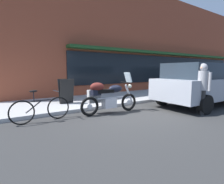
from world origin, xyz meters
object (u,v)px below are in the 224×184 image
at_px(touring_motorcycle, 107,96).
at_px(pedestrian_walking, 202,83).
at_px(parked_bicycle, 41,109).
at_px(sandwich_board_sign, 66,91).
at_px(parked_minivan, 205,83).

distance_m(touring_motorcycle, pedestrian_walking, 3.18).
relative_size(parked_bicycle, pedestrian_walking, 1.00).
bearing_deg(pedestrian_walking, sandwich_board_sign, 130.29).
height_order(touring_motorcycle, parked_minivan, parked_minivan).
xyz_separation_m(parked_bicycle, sandwich_board_sign, (1.37, 1.72, 0.25)).
distance_m(touring_motorcycle, sandwich_board_sign, 2.08).
bearing_deg(parked_minivan, parked_bicycle, 168.35).
bearing_deg(parked_bicycle, pedestrian_walking, -24.53).
bearing_deg(parked_bicycle, parked_minivan, -11.65).
height_order(parked_bicycle, parked_minivan, parked_minivan).
height_order(parked_bicycle, sandwich_board_sign, sandwich_board_sign).
bearing_deg(sandwich_board_sign, parked_bicycle, -128.54).
bearing_deg(touring_motorcycle, pedestrian_walking, -36.34).
bearing_deg(sandwich_board_sign, pedestrian_walking, -49.71).
distance_m(parked_bicycle, sandwich_board_sign, 2.21).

